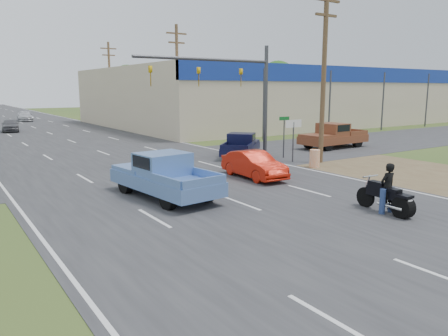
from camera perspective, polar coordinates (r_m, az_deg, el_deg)
ground at (r=11.65m, az=26.51°, el=-12.66°), size 200.00×200.00×0.00m
main_road at (r=46.31m, az=-21.82°, el=4.24°), size 15.00×180.00×0.02m
cross_road at (r=25.37m, az=-11.21°, el=0.32°), size 120.00×10.00×0.02m
dirt_verge at (r=25.86m, az=19.56°, el=0.09°), size 8.00×18.00×0.01m
big_box_store at (r=61.27m, az=9.01°, el=9.26°), size 50.00×28.10×6.60m
utility_pole_1 at (r=26.29m, az=12.91°, el=12.22°), size 2.00×0.28×10.00m
utility_pole_2 at (r=40.83m, az=-6.12°, el=11.66°), size 2.00×0.28×10.00m
utility_pole_3 at (r=57.37m, az=-14.68°, el=10.99°), size 2.00×0.28×10.00m
tree_3 at (r=99.04m, az=7.02°, el=11.34°), size 8.40×8.40×10.40m
tree_5 at (r=107.65m, az=-12.46°, el=10.93°), size 7.98×7.98×9.88m
barrel_0 at (r=24.80m, az=11.76°, el=1.22°), size 0.56×0.56×1.00m
barrel_1 at (r=31.50m, az=1.20°, el=3.34°), size 0.56×0.56×1.00m
lane_sign at (r=26.18m, az=9.05°, el=4.87°), size 1.20×0.08×2.52m
street_name_sign at (r=27.72m, az=7.84°, el=4.59°), size 0.80×0.08×2.61m
signal_mast at (r=26.92m, az=1.00°, el=11.33°), size 9.12×0.40×7.00m
red_convertible at (r=21.37m, az=3.91°, el=0.39°), size 1.56×4.03×1.31m
motorcycle at (r=16.33m, az=20.68°, el=-3.77°), size 0.74×2.42×1.23m
rider at (r=16.31m, az=20.56°, el=-2.69°), size 0.65×0.45×1.70m
blue_pickup at (r=17.77m, az=-8.02°, el=-0.87°), size 2.67×5.65×1.81m
navy_pickup at (r=28.13m, az=2.28°, el=3.04°), size 4.56×4.41×1.52m
brown_pickup at (r=33.14m, az=13.98°, el=4.13°), size 5.61×2.35×1.83m
distant_car_grey at (r=49.60m, az=-26.14°, el=5.04°), size 2.08×4.08×1.33m
distant_car_silver at (r=64.95m, az=-24.55°, el=6.17°), size 2.35×4.76×1.33m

